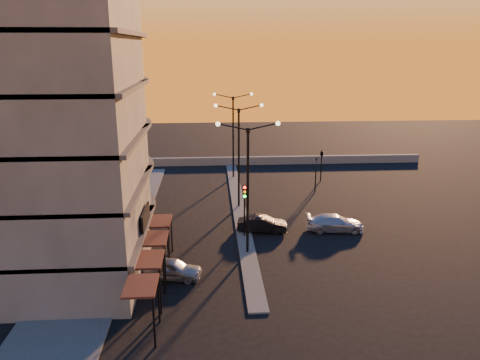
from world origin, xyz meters
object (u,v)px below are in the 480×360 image
Objects in this scene: traffic_light_main at (245,202)px; car_hatchback at (171,269)px; car_sedan at (262,224)px; streetlamp_mid at (239,148)px; car_wagon at (335,223)px.

traffic_light_main is 8.43m from car_hatchback.
car_sedan is at bearing 36.18° from traffic_light_main.
traffic_light_main is at bearing -27.25° from car_hatchback.
traffic_light_main is (0.00, -7.13, -2.70)m from streetlamp_mid.
traffic_light_main is 7.73m from car_wagon.
traffic_light_main is 1.10× the size of car_hatchback.
car_wagon is at bearing -40.19° from streetlamp_mid.
streetlamp_mid is 2.47× the size of car_hatchback.
streetlamp_mid is 10.81m from car_wagon.
traffic_light_main is 0.93× the size of car_wagon.
traffic_light_main is at bearing -90.00° from streetlamp_mid.
traffic_light_main is 2.91m from car_sedan.
traffic_light_main is at bearing 134.74° from car_sedan.
car_wagon is (5.85, -0.18, 0.01)m from car_sedan.
streetlamp_mid is 2.41× the size of car_sedan.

